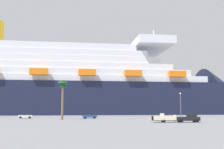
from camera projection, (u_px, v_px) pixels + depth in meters
ground_plane at (107, 116)px, 113.27m from camera, size 600.00×600.00×0.00m
cruise_ship at (45, 86)px, 138.91m from camera, size 226.48×53.85×55.67m
pickup_truck at (188, 118)px, 64.15m from camera, size 5.87×3.05×2.20m
small_boat_on_trailer at (167, 118)px, 63.95m from camera, size 7.39×2.91×2.15m
palm_tree at (63, 89)px, 78.34m from camera, size 3.04×3.10×11.22m
street_lamp at (180, 102)px, 90.99m from camera, size 0.56×0.56×8.55m
parked_car_white_van at (26, 116)px, 87.92m from camera, size 4.42×2.15×1.58m
parked_car_blue_suv at (89, 116)px, 86.91m from camera, size 4.65×2.10×1.58m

